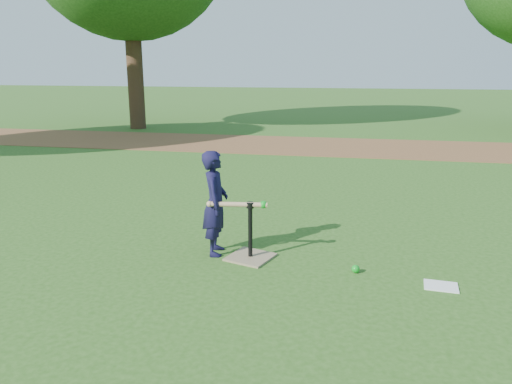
# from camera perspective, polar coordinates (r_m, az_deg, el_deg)

# --- Properties ---
(ground) EXTENTS (80.00, 80.00, 0.00)m
(ground) POSITION_cam_1_polar(r_m,az_deg,el_deg) (5.49, 0.73, -6.97)
(ground) COLOR #285116
(ground) RESTS_ON ground
(dirt_strip) EXTENTS (24.00, 3.00, 0.01)m
(dirt_strip) POSITION_cam_1_polar(r_m,az_deg,el_deg) (12.71, 7.13, 5.25)
(dirt_strip) COLOR brown
(dirt_strip) RESTS_ON ground
(child) EXTENTS (0.34, 0.45, 1.13)m
(child) POSITION_cam_1_polar(r_m,az_deg,el_deg) (5.33, -4.68, -1.26)
(child) COLOR black
(child) RESTS_ON ground
(wiffle_ball_ground) EXTENTS (0.08, 0.08, 0.08)m
(wiffle_ball_ground) POSITION_cam_1_polar(r_m,az_deg,el_deg) (5.07, 11.31, -8.61)
(wiffle_ball_ground) COLOR #0D991D
(wiffle_ball_ground) RESTS_ON ground
(clipboard) EXTENTS (0.32, 0.26, 0.01)m
(clipboard) POSITION_cam_1_polar(r_m,az_deg,el_deg) (5.00, 20.39, -10.04)
(clipboard) COLOR white
(clipboard) RESTS_ON ground
(batting_tee) EXTENTS (0.54, 0.54, 0.61)m
(batting_tee) POSITION_cam_1_polar(r_m,az_deg,el_deg) (5.31, -0.65, -6.45)
(batting_tee) COLOR #8F7A5A
(batting_tee) RESTS_ON ground
(swing_action) EXTENTS (0.63, 0.15, 0.08)m
(swing_action) POSITION_cam_1_polar(r_m,az_deg,el_deg) (5.16, -1.77, -1.43)
(swing_action) COLOR tan
(swing_action) RESTS_ON ground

